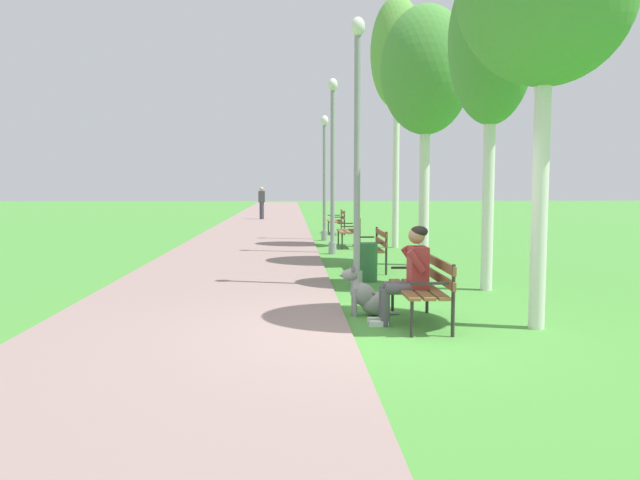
{
  "coord_description": "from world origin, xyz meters",
  "views": [
    {
      "loc": [
        -1.03,
        -7.28,
        1.77
      ],
      "look_at": [
        -0.57,
        2.54,
        0.9
      ],
      "focal_mm": 35.45,
      "sensor_mm": 36.0,
      "label": 1
    }
  ],
  "objects_px": {
    "litter_bin": "(367,262)",
    "pedestrian_distant": "(262,203)",
    "birch_tree_second": "(492,44)",
    "lamp_post_mid": "(333,164)",
    "lamp_post_near": "(357,150)",
    "birch_tree_third": "(426,72)",
    "birch_tree_fourth": "(397,55)",
    "park_bench_furthest": "(338,219)",
    "park_bench_mid": "(372,246)",
    "dog_grey": "(367,297)",
    "park_bench_far": "(351,229)",
    "lamp_post_far": "(325,176)",
    "person_seated_on_near_bench": "(409,271)",
    "park_bench_near": "(425,284)"
  },
  "relations": [
    {
      "from": "lamp_post_mid",
      "to": "birch_tree_second",
      "type": "relative_size",
      "value": 0.81
    },
    {
      "from": "park_bench_mid",
      "to": "lamp_post_near",
      "type": "distance_m",
      "value": 2.92
    },
    {
      "from": "park_bench_mid",
      "to": "lamp_post_mid",
      "type": "distance_m",
      "value": 3.6
    },
    {
      "from": "lamp_post_far",
      "to": "park_bench_mid",
      "type": "bearing_deg",
      "value": -84.99
    },
    {
      "from": "lamp_post_near",
      "to": "birch_tree_second",
      "type": "xyz_separation_m",
      "value": [
        2.15,
        -0.32,
        1.69
      ]
    },
    {
      "from": "birch_tree_third",
      "to": "birch_tree_second",
      "type": "bearing_deg",
      "value": -83.55
    },
    {
      "from": "park_bench_furthest",
      "to": "person_seated_on_near_bench",
      "type": "xyz_separation_m",
      "value": [
        -0.21,
        -14.77,
        0.17
      ]
    },
    {
      "from": "birch_tree_second",
      "to": "pedestrian_distant",
      "type": "height_order",
      "value": "birch_tree_second"
    },
    {
      "from": "park_bench_mid",
      "to": "lamp_post_far",
      "type": "xyz_separation_m",
      "value": [
        -0.61,
        6.97,
        1.51
      ]
    },
    {
      "from": "lamp_post_far",
      "to": "park_bench_near",
      "type": "bearing_deg",
      "value": -87.04
    },
    {
      "from": "park_bench_far",
      "to": "lamp_post_near",
      "type": "xyz_separation_m",
      "value": [
        -0.58,
        -7.04,
        1.83
      ]
    },
    {
      "from": "dog_grey",
      "to": "birch_tree_third",
      "type": "distance_m",
      "value": 6.8
    },
    {
      "from": "park_bench_near",
      "to": "lamp_post_mid",
      "type": "xyz_separation_m",
      "value": [
        -0.63,
        8.12,
        1.76
      ]
    },
    {
      "from": "litter_bin",
      "to": "pedestrian_distant",
      "type": "height_order",
      "value": "pedestrian_distant"
    },
    {
      "from": "lamp_post_mid",
      "to": "birch_tree_fourth",
      "type": "xyz_separation_m",
      "value": [
        1.87,
        1.57,
        3.02
      ]
    },
    {
      "from": "dog_grey",
      "to": "park_bench_far",
      "type": "bearing_deg",
      "value": 85.87
    },
    {
      "from": "park_bench_mid",
      "to": "lamp_post_near",
      "type": "relative_size",
      "value": 0.33
    },
    {
      "from": "birch_tree_third",
      "to": "birch_tree_fourth",
      "type": "height_order",
      "value": "birch_tree_fourth"
    },
    {
      "from": "birch_tree_fourth",
      "to": "pedestrian_distant",
      "type": "relative_size",
      "value": 4.17
    },
    {
      "from": "lamp_post_near",
      "to": "birch_tree_second",
      "type": "relative_size",
      "value": 0.83
    },
    {
      "from": "park_bench_near",
      "to": "pedestrian_distant",
      "type": "relative_size",
      "value": 0.91
    },
    {
      "from": "park_bench_far",
      "to": "pedestrian_distant",
      "type": "height_order",
      "value": "pedestrian_distant"
    },
    {
      "from": "litter_bin",
      "to": "pedestrian_distant",
      "type": "relative_size",
      "value": 0.42
    },
    {
      "from": "park_bench_furthest",
      "to": "litter_bin",
      "type": "bearing_deg",
      "value": -91.53
    },
    {
      "from": "lamp_post_mid",
      "to": "lamp_post_far",
      "type": "height_order",
      "value": "lamp_post_mid"
    },
    {
      "from": "lamp_post_far",
      "to": "birch_tree_fourth",
      "type": "height_order",
      "value": "birch_tree_fourth"
    },
    {
      "from": "park_bench_near",
      "to": "litter_bin",
      "type": "relative_size",
      "value": 2.14
    },
    {
      "from": "birch_tree_fourth",
      "to": "litter_bin",
      "type": "bearing_deg",
      "value": -104.05
    },
    {
      "from": "park_bench_mid",
      "to": "lamp_post_mid",
      "type": "relative_size",
      "value": 0.34
    },
    {
      "from": "park_bench_mid",
      "to": "dog_grey",
      "type": "relative_size",
      "value": 1.8
    },
    {
      "from": "pedestrian_distant",
      "to": "park_bench_mid",
      "type": "bearing_deg",
      "value": -80.57
    },
    {
      "from": "lamp_post_far",
      "to": "person_seated_on_near_bench",
      "type": "bearing_deg",
      "value": -88.03
    },
    {
      "from": "lamp_post_mid",
      "to": "birch_tree_second",
      "type": "bearing_deg",
      "value": -68.52
    },
    {
      "from": "park_bench_mid",
      "to": "park_bench_furthest",
      "type": "relative_size",
      "value": 1.0
    },
    {
      "from": "park_bench_mid",
      "to": "dog_grey",
      "type": "height_order",
      "value": "park_bench_mid"
    },
    {
      "from": "dog_grey",
      "to": "lamp_post_near",
      "type": "relative_size",
      "value": 0.18
    },
    {
      "from": "lamp_post_near",
      "to": "pedestrian_distant",
      "type": "distance_m",
      "value": 21.14
    },
    {
      "from": "lamp_post_mid",
      "to": "litter_bin",
      "type": "xyz_separation_m",
      "value": [
        0.34,
        -4.55,
        -1.92
      ]
    },
    {
      "from": "park_bench_near",
      "to": "park_bench_mid",
      "type": "xyz_separation_m",
      "value": [
        -0.01,
        5.04,
        0.0
      ]
    },
    {
      "from": "person_seated_on_near_bench",
      "to": "pedestrian_distant",
      "type": "height_order",
      "value": "pedestrian_distant"
    },
    {
      "from": "person_seated_on_near_bench",
      "to": "birch_tree_second",
      "type": "distance_m",
      "value": 4.56
    },
    {
      "from": "park_bench_near",
      "to": "person_seated_on_near_bench",
      "type": "distance_m",
      "value": 0.27
    },
    {
      "from": "birch_tree_fourth",
      "to": "pedestrian_distant",
      "type": "distance_m",
      "value": 15.39
    },
    {
      "from": "birch_tree_third",
      "to": "lamp_post_far",
      "type": "bearing_deg",
      "value": 106.4
    },
    {
      "from": "lamp_post_far",
      "to": "litter_bin",
      "type": "bearing_deg",
      "value": -87.77
    },
    {
      "from": "lamp_post_near",
      "to": "pedestrian_distant",
      "type": "relative_size",
      "value": 2.74
    },
    {
      "from": "lamp_post_near",
      "to": "lamp_post_mid",
      "type": "xyz_separation_m",
      "value": [
        -0.06,
        5.29,
        -0.06
      ]
    },
    {
      "from": "park_bench_near",
      "to": "park_bench_furthest",
      "type": "bearing_deg",
      "value": 89.98
    },
    {
      "from": "litter_bin",
      "to": "pedestrian_distant",
      "type": "xyz_separation_m",
      "value": [
        -2.83,
        20.2,
        0.49
      ]
    },
    {
      "from": "park_bench_furthest",
      "to": "birch_tree_third",
      "type": "bearing_deg",
      "value": -82.37
    }
  ]
}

